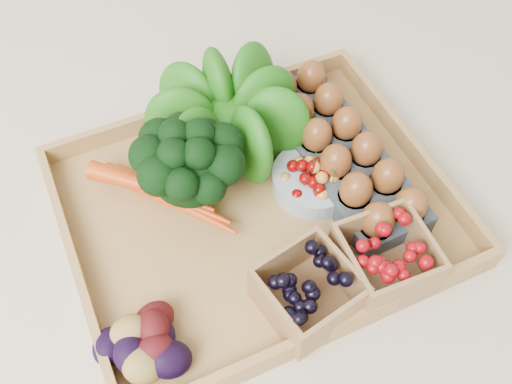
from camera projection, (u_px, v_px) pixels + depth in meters
name	position (u px, v px, depth m)	size (l,w,h in m)	color
ground	(256.00, 214.00, 0.87)	(4.00, 4.00, 0.00)	beige
tray	(256.00, 212.00, 0.87)	(0.55, 0.45, 0.01)	#AD8248
carrots	(159.00, 193.00, 0.85)	(0.20, 0.14, 0.05)	#CF3F0D
lettuce	(229.00, 112.00, 0.86)	(0.16, 0.16, 0.16)	#1A5A0E
broccoli	(192.00, 181.00, 0.81)	(0.15, 0.15, 0.12)	black
cherry_bowl	(313.00, 180.00, 0.87)	(0.13, 0.13, 0.03)	#8C9EA5
egg_carton	(339.00, 156.00, 0.89)	(0.12, 0.34, 0.04)	#3A414A
potatoes	(141.00, 340.00, 0.70)	(0.13, 0.13, 0.08)	#37080C
punnet_blackberry	(308.00, 292.00, 0.74)	(0.11, 0.11, 0.08)	black
punnet_raspberry	(385.00, 259.00, 0.77)	(0.12, 0.12, 0.08)	maroon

